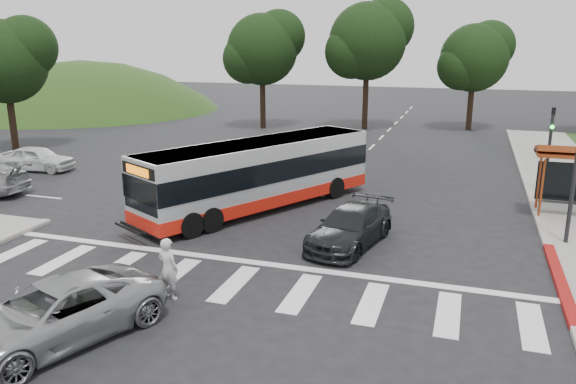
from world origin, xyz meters
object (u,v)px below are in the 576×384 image
at_px(dark_sedan, 350,227).
at_px(silver_suv_south, 55,313).
at_px(transit_bus, 259,176).
at_px(pedestrian, 168,269).

relative_size(dark_sedan, silver_suv_south, 0.88).
height_order(transit_bus, silver_suv_south, transit_bus).
bearing_deg(silver_suv_south, transit_bus, 108.63).
distance_m(pedestrian, silver_suv_south, 3.14).
xyz_separation_m(pedestrian, dark_sedan, (3.81, 5.67, -0.22)).
bearing_deg(pedestrian, dark_sedan, -111.79).
distance_m(pedestrian, dark_sedan, 6.84).
height_order(transit_bus, dark_sedan, transit_bus).
xyz_separation_m(transit_bus, dark_sedan, (4.54, -3.13, -0.76)).
height_order(pedestrian, silver_suv_south, pedestrian).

